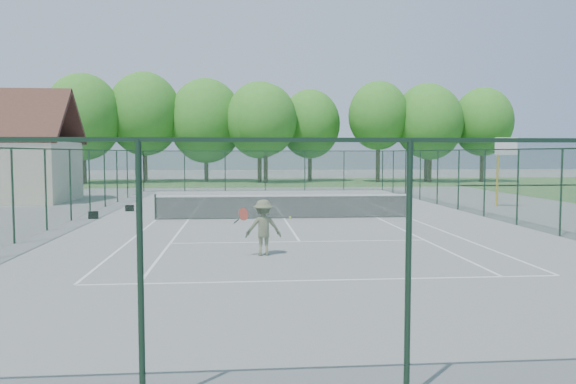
% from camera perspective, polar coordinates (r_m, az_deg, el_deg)
% --- Properties ---
extents(ground, '(140.00, 140.00, 0.00)m').
position_cam_1_polar(ground, '(24.42, -0.40, -2.72)').
color(ground, gray).
rests_on(ground, ground).
extents(grass_far, '(80.00, 16.00, 0.01)m').
position_cam_1_polar(grass_far, '(54.28, -2.90, 0.98)').
color(grass_far, '#4A7B39').
rests_on(grass_far, ground).
extents(court_lines, '(11.05, 23.85, 0.01)m').
position_cam_1_polar(court_lines, '(24.42, -0.40, -2.71)').
color(court_lines, white).
rests_on(court_lines, ground).
extents(tennis_net, '(11.08, 0.08, 1.10)m').
position_cam_1_polar(tennis_net, '(24.36, -0.40, -1.37)').
color(tennis_net, black).
rests_on(tennis_net, ground).
extents(fence_enclosure, '(18.05, 36.05, 3.02)m').
position_cam_1_polar(fence_enclosure, '(24.28, -0.40, 0.94)').
color(fence_enclosure, '#1A3724').
rests_on(fence_enclosure, ground).
extents(tree_line_far, '(39.40, 6.40, 9.70)m').
position_cam_1_polar(tree_line_far, '(54.30, -2.92, 7.30)').
color(tree_line_far, '#472D21').
rests_on(tree_line_far, ground).
extents(basketball_goal, '(1.20, 1.43, 3.65)m').
position_cam_1_polar(basketball_goal, '(31.66, 20.93, 3.22)').
color(basketball_goal, gold).
rests_on(basketball_goal, ground).
extents(sports_bag_a, '(0.43, 0.30, 0.32)m').
position_cam_1_polar(sports_bag_a, '(25.80, -19.17, -2.22)').
color(sports_bag_a, black).
rests_on(sports_bag_a, ground).
extents(sports_bag_b, '(0.40, 0.25, 0.30)m').
position_cam_1_polar(sports_bag_b, '(28.56, -15.79, -1.59)').
color(sports_bag_b, black).
rests_on(sports_bag_b, ground).
extents(tennis_player, '(1.70, 0.89, 1.56)m').
position_cam_1_polar(tennis_player, '(15.66, -2.53, -3.62)').
color(tennis_player, '#616448').
rests_on(tennis_player, ground).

